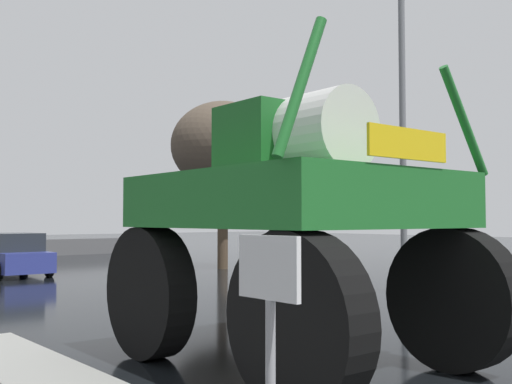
{
  "coord_description": "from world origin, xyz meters",
  "views": [
    {
      "loc": [
        -6.17,
        -0.41,
        2.0
      ],
      "look_at": [
        -0.05,
        6.88,
        2.43
      ],
      "focal_mm": 42.59,
      "sensor_mm": 36.0,
      "label": 1
    }
  ],
  "objects_px": {
    "sedan_ahead": "(12,255)",
    "bare_tree_right": "(223,146)",
    "lane_arrow_sign": "(269,315)",
    "streetlight_near_right": "(405,107)",
    "traffic_signal_near_right": "(304,196)",
    "oversize_sprayer": "(295,222)"
  },
  "relations": [
    {
      "from": "sedan_ahead",
      "to": "bare_tree_right",
      "type": "distance_m",
      "value": 8.99
    },
    {
      "from": "lane_arrow_sign",
      "to": "streetlight_near_right",
      "type": "distance_m",
      "value": 13.76
    },
    {
      "from": "traffic_signal_near_right",
      "to": "streetlight_near_right",
      "type": "relative_size",
      "value": 0.38
    },
    {
      "from": "lane_arrow_sign",
      "to": "bare_tree_right",
      "type": "height_order",
      "value": "bare_tree_right"
    },
    {
      "from": "streetlight_near_right",
      "to": "bare_tree_right",
      "type": "bearing_deg",
      "value": 84.89
    },
    {
      "from": "traffic_signal_near_right",
      "to": "bare_tree_right",
      "type": "relative_size",
      "value": 0.52
    },
    {
      "from": "streetlight_near_right",
      "to": "bare_tree_right",
      "type": "xyz_separation_m",
      "value": [
        0.86,
        9.6,
        -0.14
      ]
    },
    {
      "from": "oversize_sprayer",
      "to": "traffic_signal_near_right",
      "type": "bearing_deg",
      "value": -44.37
    },
    {
      "from": "streetlight_near_right",
      "to": "traffic_signal_near_right",
      "type": "bearing_deg",
      "value": 174.08
    },
    {
      "from": "sedan_ahead",
      "to": "traffic_signal_near_right",
      "type": "distance_m",
      "value": 12.28
    },
    {
      "from": "lane_arrow_sign",
      "to": "bare_tree_right",
      "type": "xyz_separation_m",
      "value": [
        12.07,
        16.62,
        3.64
      ]
    },
    {
      "from": "traffic_signal_near_right",
      "to": "sedan_ahead",
      "type": "bearing_deg",
      "value": 104.55
    },
    {
      "from": "oversize_sprayer",
      "to": "streetlight_near_right",
      "type": "distance_m",
      "value": 9.59
    },
    {
      "from": "traffic_signal_near_right",
      "to": "bare_tree_right",
      "type": "height_order",
      "value": "bare_tree_right"
    },
    {
      "from": "oversize_sprayer",
      "to": "bare_tree_right",
      "type": "height_order",
      "value": "bare_tree_right"
    },
    {
      "from": "oversize_sprayer",
      "to": "streetlight_near_right",
      "type": "bearing_deg",
      "value": -62.21
    },
    {
      "from": "oversize_sprayer",
      "to": "sedan_ahead",
      "type": "height_order",
      "value": "oversize_sprayer"
    },
    {
      "from": "streetlight_near_right",
      "to": "bare_tree_right",
      "type": "height_order",
      "value": "streetlight_near_right"
    },
    {
      "from": "lane_arrow_sign",
      "to": "bare_tree_right",
      "type": "relative_size",
      "value": 0.25
    },
    {
      "from": "lane_arrow_sign",
      "to": "oversize_sprayer",
      "type": "distance_m",
      "value": 4.36
    },
    {
      "from": "bare_tree_right",
      "to": "streetlight_near_right",
      "type": "bearing_deg",
      "value": -95.11
    },
    {
      "from": "lane_arrow_sign",
      "to": "sedan_ahead",
      "type": "xyz_separation_m",
      "value": [
        4.57,
        19.14,
        -0.63
      ]
    }
  ]
}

